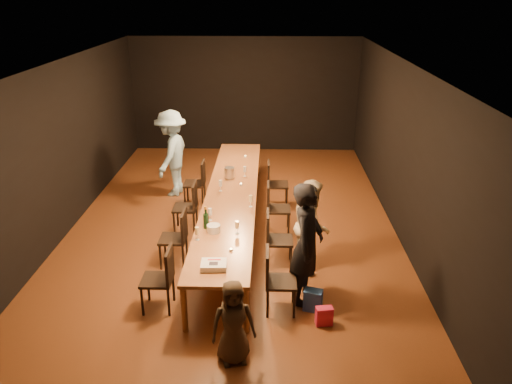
{
  "coord_description": "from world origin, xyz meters",
  "views": [
    {
      "loc": [
        0.67,
        -8.21,
        4.17
      ],
      "look_at": [
        0.46,
        -0.53,
        1.0
      ],
      "focal_mm": 35.0,
      "sensor_mm": 36.0,
      "label": 1
    }
  ],
  "objects_px": {
    "chair_left_0": "(157,279)",
    "birthday_cake": "(214,265)",
    "chair_right_0": "(281,281)",
    "chair_right_2": "(279,208)",
    "chair_right_1": "(280,240)",
    "table": "(231,196)",
    "ice_bucket": "(229,173)",
    "woman_tan": "(311,225)",
    "chair_left_1": "(173,238)",
    "woman_birthday": "(307,244)",
    "child": "(233,322)",
    "man_blue": "(172,153)",
    "champagne_bottle": "(206,217)",
    "chair_left_2": "(185,207)",
    "chair_right_3": "(278,184)",
    "chair_left_3": "(194,183)",
    "plate_stack": "(214,228)"
  },
  "relations": [
    {
      "from": "woman_tan",
      "to": "chair_right_1",
      "type": "bearing_deg",
      "value": 91.55
    },
    {
      "from": "chair_left_2",
      "to": "ice_bucket",
      "type": "relative_size",
      "value": 4.41
    },
    {
      "from": "man_blue",
      "to": "plate_stack",
      "type": "distance_m",
      "value": 3.49
    },
    {
      "from": "chair_right_0",
      "to": "chair_right_3",
      "type": "xyz_separation_m",
      "value": [
        0.0,
        3.6,
        0.0
      ]
    },
    {
      "from": "table",
      "to": "birthday_cake",
      "type": "xyz_separation_m",
      "value": [
        -0.04,
        -2.55,
        0.09
      ]
    },
    {
      "from": "woman_tan",
      "to": "woman_birthday",
      "type": "bearing_deg",
      "value": 173.73
    },
    {
      "from": "chair_right_2",
      "to": "chair_right_3",
      "type": "height_order",
      "value": "same"
    },
    {
      "from": "chair_right_3",
      "to": "woman_birthday",
      "type": "relative_size",
      "value": 0.52
    },
    {
      "from": "chair_left_2",
      "to": "child",
      "type": "bearing_deg",
      "value": -161.84
    },
    {
      "from": "table",
      "to": "woman_birthday",
      "type": "xyz_separation_m",
      "value": [
        1.2,
        -2.13,
        0.19
      ]
    },
    {
      "from": "chair_right_1",
      "to": "chair_left_1",
      "type": "relative_size",
      "value": 1.0
    },
    {
      "from": "chair_left_0",
      "to": "chair_left_1",
      "type": "xyz_separation_m",
      "value": [
        0.0,
        1.2,
        0.0
      ]
    },
    {
      "from": "woman_birthday",
      "to": "plate_stack",
      "type": "xyz_separation_m",
      "value": [
        -1.36,
        0.61,
        -0.09
      ]
    },
    {
      "from": "chair_right_1",
      "to": "chair_right_0",
      "type": "bearing_deg",
      "value": -0.0
    },
    {
      "from": "table",
      "to": "ice_bucket",
      "type": "bearing_deg",
      "value": 96.74
    },
    {
      "from": "woman_birthday",
      "to": "plate_stack",
      "type": "relative_size",
      "value": 8.73
    },
    {
      "from": "woman_birthday",
      "to": "child",
      "type": "distance_m",
      "value": 1.63
    },
    {
      "from": "chair_left_3",
      "to": "man_blue",
      "type": "distance_m",
      "value": 0.89
    },
    {
      "from": "chair_left_3",
      "to": "woman_birthday",
      "type": "height_order",
      "value": "woman_birthday"
    },
    {
      "from": "chair_right_0",
      "to": "chair_left_0",
      "type": "height_order",
      "value": "same"
    },
    {
      "from": "woman_birthday",
      "to": "man_blue",
      "type": "height_order",
      "value": "man_blue"
    },
    {
      "from": "chair_right_0",
      "to": "chair_right_2",
      "type": "height_order",
      "value": "same"
    },
    {
      "from": "chair_right_1",
      "to": "chair_left_0",
      "type": "distance_m",
      "value": 2.08
    },
    {
      "from": "birthday_cake",
      "to": "child",
      "type": "bearing_deg",
      "value": -72.7
    },
    {
      "from": "birthday_cake",
      "to": "chair_left_3",
      "type": "bearing_deg",
      "value": 99.8
    },
    {
      "from": "woman_tan",
      "to": "birthday_cake",
      "type": "bearing_deg",
      "value": 136.19
    },
    {
      "from": "woman_tan",
      "to": "chair_left_3",
      "type": "bearing_deg",
      "value": 44.28
    },
    {
      "from": "champagne_bottle",
      "to": "woman_tan",
      "type": "bearing_deg",
      "value": 6.75
    },
    {
      "from": "chair_right_2",
      "to": "plate_stack",
      "type": "relative_size",
      "value": 4.54
    },
    {
      "from": "champagne_bottle",
      "to": "child",
      "type": "bearing_deg",
      "value": -74.79
    },
    {
      "from": "chair_right_2",
      "to": "chair_left_1",
      "type": "height_order",
      "value": "same"
    },
    {
      "from": "man_blue",
      "to": "plate_stack",
      "type": "height_order",
      "value": "man_blue"
    },
    {
      "from": "chair_right_1",
      "to": "chair_left_3",
      "type": "xyz_separation_m",
      "value": [
        -1.7,
        2.4,
        0.0
      ]
    },
    {
      "from": "chair_right_2",
      "to": "child",
      "type": "distance_m",
      "value": 3.47
    },
    {
      "from": "chair_right_1",
      "to": "woman_tan",
      "type": "height_order",
      "value": "woman_tan"
    },
    {
      "from": "chair_right_2",
      "to": "woman_tan",
      "type": "distance_m",
      "value": 1.33
    },
    {
      "from": "table",
      "to": "plate_stack",
      "type": "bearing_deg",
      "value": -95.75
    },
    {
      "from": "champagne_bottle",
      "to": "chair_left_2",
      "type": "bearing_deg",
      "value": 112.26
    },
    {
      "from": "table",
      "to": "chair_right_0",
      "type": "height_order",
      "value": "chair_right_0"
    },
    {
      "from": "woman_birthday",
      "to": "man_blue",
      "type": "bearing_deg",
      "value": 51.31
    },
    {
      "from": "chair_left_0",
      "to": "birthday_cake",
      "type": "height_order",
      "value": "chair_left_0"
    },
    {
      "from": "plate_stack",
      "to": "ice_bucket",
      "type": "relative_size",
      "value": 0.97
    },
    {
      "from": "table",
      "to": "champagne_bottle",
      "type": "relative_size",
      "value": 16.59
    },
    {
      "from": "chair_right_2",
      "to": "ice_bucket",
      "type": "xyz_separation_m",
      "value": [
        -0.94,
        0.78,
        0.39
      ]
    },
    {
      "from": "table",
      "to": "ice_bucket",
      "type": "relative_size",
      "value": 28.48
    },
    {
      "from": "chair_left_0",
      "to": "woman_birthday",
      "type": "bearing_deg",
      "value": -82.52
    },
    {
      "from": "birthday_cake",
      "to": "champagne_bottle",
      "type": "xyz_separation_m",
      "value": [
        -0.24,
        1.15,
        0.14
      ]
    },
    {
      "from": "chair_left_0",
      "to": "chair_right_0",
      "type": "bearing_deg",
      "value": -90.0
    },
    {
      "from": "chair_right_2",
      "to": "birthday_cake",
      "type": "bearing_deg",
      "value": -19.29
    },
    {
      "from": "woman_tan",
      "to": "plate_stack",
      "type": "bearing_deg",
      "value": 103.97
    }
  ]
}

